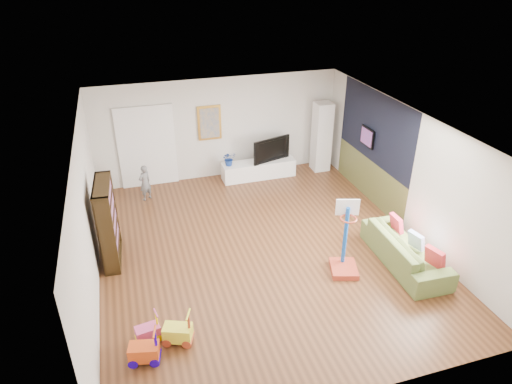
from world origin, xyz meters
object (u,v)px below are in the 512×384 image
object	(u,v)px
media_console	(259,169)
sofa	(405,250)
bookshelf	(108,223)
basketball_hoop	(347,239)

from	to	relation	value
media_console	sofa	world-z (taller)	sofa
bookshelf	basketball_hoop	bearing A→B (deg)	-19.02
bookshelf	sofa	world-z (taller)	bookshelf
media_console	basketball_hoop	distance (m)	4.50
bookshelf	sofa	distance (m)	5.85
media_console	sofa	distance (m)	4.84
bookshelf	basketball_hoop	xyz separation A→B (m)	(4.26, -1.74, -0.11)
sofa	media_console	bearing A→B (deg)	21.38
media_console	bookshelf	size ratio (longest dim) A/B	1.18
bookshelf	basketball_hoop	distance (m)	4.60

